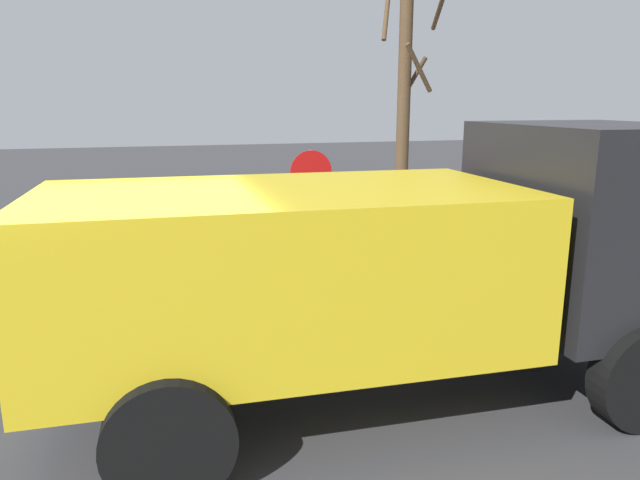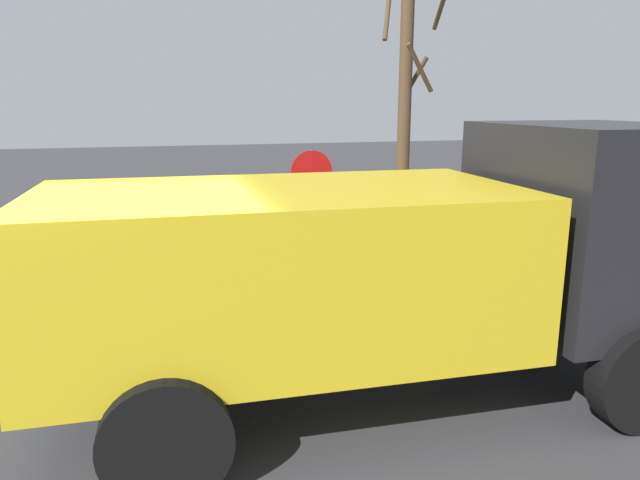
# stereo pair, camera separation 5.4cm
# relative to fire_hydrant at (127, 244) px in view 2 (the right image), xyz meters

# --- Properties ---
(ground_plane) EXTENTS (80.00, 80.00, 0.00)m
(ground_plane) POSITION_rel_fire_hydrant_xyz_m (0.20, -5.60, -0.65)
(ground_plane) COLOR #38383A
(sidewalk_curb) EXTENTS (36.00, 5.00, 0.15)m
(sidewalk_curb) POSITION_rel_fire_hydrant_xyz_m (0.20, 0.90, -0.57)
(sidewalk_curb) COLOR #ADA89E
(sidewalk_curb) RESTS_ON ground
(fire_hydrant) EXTENTS (0.28, 0.62, 0.93)m
(fire_hydrant) POSITION_rel_fire_hydrant_xyz_m (0.00, 0.00, 0.00)
(fire_hydrant) COLOR red
(fire_hydrant) RESTS_ON sidewalk_curb
(loose_tire) EXTENTS (1.20, 0.56, 1.19)m
(loose_tire) POSITION_rel_fire_hydrant_xyz_m (0.29, -0.56, 0.10)
(loose_tire) COLOR black
(loose_tire) RESTS_ON sidewalk_curb
(stop_sign) EXTENTS (0.76, 0.08, 2.26)m
(stop_sign) POSITION_rel_fire_hydrant_xyz_m (3.25, -1.21, 1.07)
(stop_sign) COLOR gray
(stop_sign) RESTS_ON sidewalk_curb
(dump_truck_yellow) EXTENTS (7.08, 3.00, 3.00)m
(dump_truck_yellow) POSITION_rel_fire_hydrant_xyz_m (3.03, -5.66, 0.96)
(dump_truck_yellow) COLOR gold
(dump_truck_yellow) RESTS_ON ground
(bare_tree) EXTENTS (1.40, 1.38, 6.35)m
(bare_tree) POSITION_rel_fire_hydrant_xyz_m (5.43, -0.31, 2.48)
(bare_tree) COLOR #4C3823
(bare_tree) RESTS_ON sidewalk_curb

